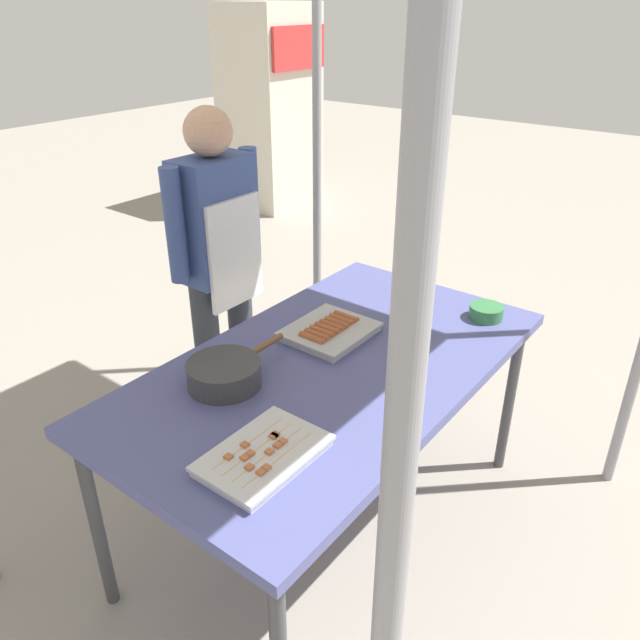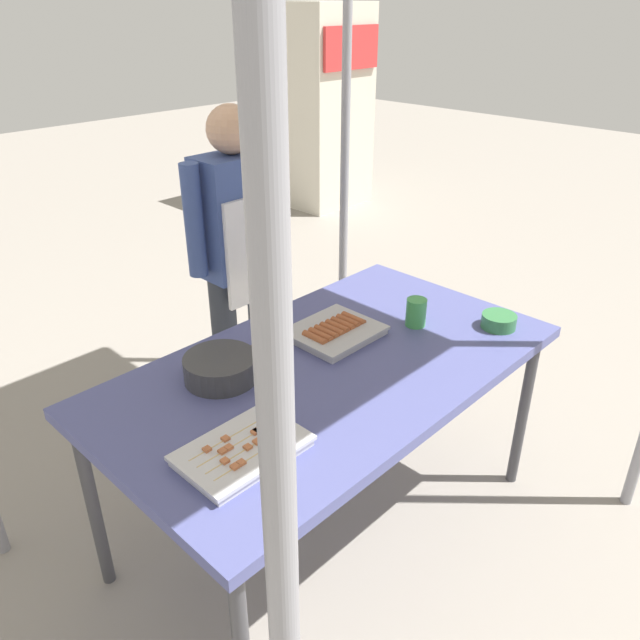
{
  "view_description": "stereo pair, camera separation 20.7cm",
  "coord_description": "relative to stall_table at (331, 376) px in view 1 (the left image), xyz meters",
  "views": [
    {
      "loc": [
        -1.46,
        -1.07,
        1.86
      ],
      "look_at": [
        0.0,
        0.05,
        0.9
      ],
      "focal_mm": 34.76,
      "sensor_mm": 36.0,
      "label": 1
    },
    {
      "loc": [
        -1.32,
        -1.23,
        1.86
      ],
      "look_at": [
        0.0,
        0.05,
        0.9
      ],
      "focal_mm": 34.76,
      "sensor_mm": 36.0,
      "label": 2
    }
  ],
  "objects": [
    {
      "name": "condiment_bowl",
      "position": [
        0.63,
        -0.28,
        0.08
      ],
      "size": [
        0.13,
        0.13,
        0.05
      ],
      "primitive_type": "cylinder",
      "color": "#33723F",
      "rests_on": "stall_table"
    },
    {
      "name": "drink_cup_near_edge",
      "position": [
        0.43,
        -0.04,
        0.11
      ],
      "size": [
        0.08,
        0.08,
        0.11
      ],
      "primitive_type": "cylinder",
      "color": "#3F994C",
      "rests_on": "stall_table"
    },
    {
      "name": "neighbor_stall_right",
      "position": [
        3.13,
        3.07,
        0.22
      ],
      "size": [
        0.77,
        0.74,
        1.83
      ],
      "color": "beige",
      "rests_on": "ground"
    },
    {
      "name": "vendor_woman",
      "position": [
        0.3,
        0.84,
        0.17
      ],
      "size": [
        0.52,
        0.22,
        1.48
      ],
      "rotation": [
        0.0,
        0.0,
        3.14
      ],
      "color": "#333842",
      "rests_on": "ground"
    },
    {
      "name": "tray_meat_skewers",
      "position": [
        -0.51,
        -0.15,
        0.07
      ],
      "size": [
        0.35,
        0.23,
        0.04
      ],
      "color": "silver",
      "rests_on": "stall_table"
    },
    {
      "name": "cooking_wok",
      "position": [
        -0.31,
        0.19,
        0.1
      ],
      "size": [
        0.4,
        0.24,
        0.08
      ],
      "color": "#38383A",
      "rests_on": "stall_table"
    },
    {
      "name": "stall_table",
      "position": [
        0.0,
        0.0,
        0.0
      ],
      "size": [
        1.6,
        0.9,
        0.75
      ],
      "color": "#4C518C",
      "rests_on": "ground"
    },
    {
      "name": "tray_grilled_sausages",
      "position": [
        0.15,
        0.12,
        0.07
      ],
      "size": [
        0.31,
        0.27,
        0.05
      ],
      "color": "#ADADB2",
      "rests_on": "stall_table"
    },
    {
      "name": "ground_plane",
      "position": [
        0.0,
        0.0,
        -0.7
      ],
      "size": [
        18.0,
        18.0,
        0.0
      ],
      "primitive_type": "plane",
      "color": "gray"
    }
  ]
}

